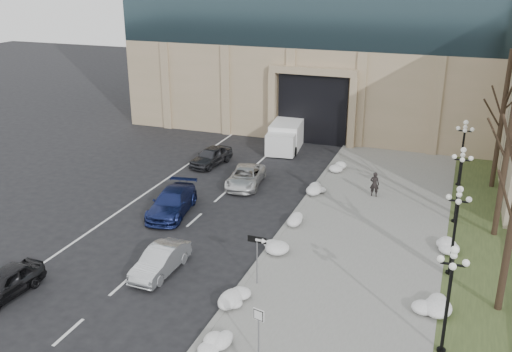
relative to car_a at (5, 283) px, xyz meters
The scene contains 26 objects.
sidewalk 18.01m from the car_a, 36.32° to the left, with size 9.00×40.00×0.12m, color gray.
curb 14.63m from the car_a, 46.83° to the left, with size 0.30×40.00×0.14m, color gray.
grass_strip 23.56m from the car_a, 26.91° to the left, with size 4.00×40.00×0.10m, color #354422.
car_a is the anchor object (origin of this frame).
car_b 7.21m from the car_a, 37.65° to the left, with size 1.41×4.05×1.33m, color #B2B5BA.
car_c 11.43m from the car_a, 75.81° to the left, with size 2.11×5.19×1.51m, color navy.
car_d 17.93m from the car_a, 72.73° to the left, with size 2.15×4.65×1.29m, color silver.
car_e 20.35m from the car_a, 86.52° to the left, with size 1.67×4.16×1.42m, color #2F2F34.
pedestrian 22.88m from the car_a, 51.90° to the left, with size 0.61×0.40×1.68m, color black.
box_truck 27.44m from the car_a, 78.86° to the left, with size 3.10×7.07×2.17m.
one_way_sign 11.97m from the car_a, 24.45° to the left, with size 0.97×0.26×2.61m.
keep_sign 12.66m from the car_a, ahead, with size 0.49×0.16×2.29m.
snow_clump_b 10.71m from the car_a, ahead, with size 1.10×1.60×0.36m, color white.
snow_clump_c 10.70m from the car_a, 16.93° to the left, with size 1.10×1.60×0.36m, color white.
snow_clump_d 13.17m from the car_a, 38.64° to the left, with size 1.10×1.60×0.36m, color white.
snow_clump_e 15.97m from the car_a, 49.26° to the left, with size 1.10×1.60×0.36m, color white.
snow_clump_f 20.10m from the car_a, 58.61° to the left, with size 1.10×1.60×0.36m, color white.
snow_clump_g 24.57m from the car_a, 64.24° to the left, with size 1.10×1.60×0.36m, color white.
snow_clump_i 19.39m from the car_a, 16.49° to the left, with size 1.10×1.60×0.36m, color white.
snow_clump_j 22.20m from the car_a, 32.23° to the left, with size 1.10×1.60×0.36m, color white.
lamppost_a 19.63m from the car_a, ahead, with size 1.18×1.18×4.76m.
lamppost_b 21.50m from the car_a, 25.39° to the left, with size 1.18×1.18×4.76m.
lamppost_c 24.97m from the car_a, 39.05° to the left, with size 1.18×1.18×4.76m.
lamppost_d 29.48m from the car_a, 48.94° to the left, with size 1.18×1.18×4.76m.
tree_mid 26.46m from the car_a, 34.29° to the left, with size 3.20×3.20×8.50m.
tree_far 31.71m from the car_a, 46.50° to the left, with size 3.20×3.20×9.50m.
Camera 1 is at (7.91, -14.21, 14.50)m, focal length 40.00 mm.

